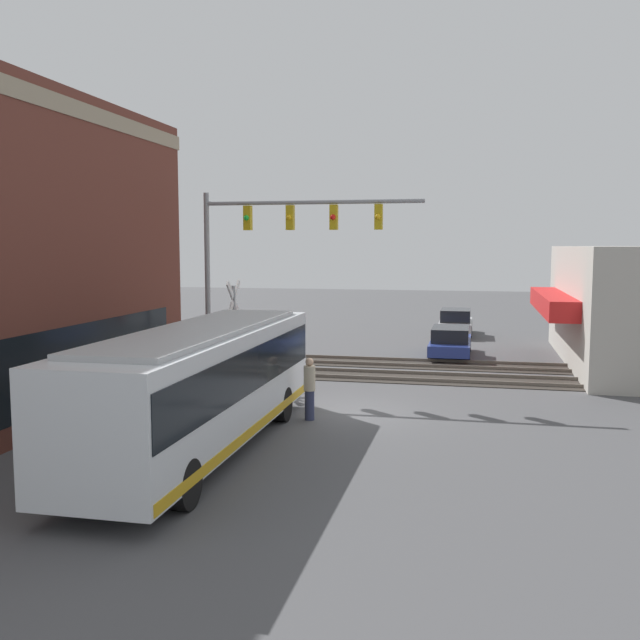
% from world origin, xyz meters
% --- Properties ---
extents(ground_plane, '(120.00, 120.00, 0.00)m').
position_xyz_m(ground_plane, '(0.00, 0.00, 0.00)').
color(ground_plane, '#4C4C4F').
extents(city_bus, '(11.07, 2.59, 3.09)m').
position_xyz_m(city_bus, '(-4.91, 2.80, 1.71)').
color(city_bus, silver).
rests_on(city_bus, ground).
extents(traffic_signal_gantry, '(0.42, 8.23, 7.02)m').
position_xyz_m(traffic_signal_gantry, '(4.40, 3.60, 5.33)').
color(traffic_signal_gantry, gray).
rests_on(traffic_signal_gantry, ground).
extents(crossing_signal, '(1.41, 1.18, 3.81)m').
position_xyz_m(crossing_signal, '(3.73, 5.00, 2.30)').
color(crossing_signal, gray).
rests_on(crossing_signal, ground).
extents(rail_track_near, '(2.60, 60.00, 0.15)m').
position_xyz_m(rail_track_near, '(6.00, 0.00, 0.03)').
color(rail_track_near, '#332D28').
rests_on(rail_track_near, ground).
extents(rail_track_far, '(2.60, 60.00, 0.15)m').
position_xyz_m(rail_track_far, '(9.20, 0.00, 0.03)').
color(rail_track_far, '#332D28').
rests_on(rail_track_far, ground).
extents(parked_car_blue, '(4.82, 1.82, 1.37)m').
position_xyz_m(parked_car_blue, '(11.79, -2.60, 0.65)').
color(parked_car_blue, navy).
rests_on(parked_car_blue, ground).
extents(parked_car_silver, '(4.52, 1.82, 1.48)m').
position_xyz_m(parked_car_silver, '(19.78, -2.60, 0.69)').
color(parked_car_silver, '#B7B7BC').
rests_on(parked_car_silver, ground).
extents(pedestrian_near_bus, '(0.34, 0.34, 1.83)m').
position_xyz_m(pedestrian_near_bus, '(-1.23, 0.96, 0.94)').
color(pedestrian_near_bus, '#2D3351').
rests_on(pedestrian_near_bus, ground).
extents(pedestrian_at_crossing, '(0.34, 0.34, 1.81)m').
position_xyz_m(pedestrian_at_crossing, '(3.23, 5.36, 0.93)').
color(pedestrian_at_crossing, '#2D3351').
rests_on(pedestrian_at_crossing, ground).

